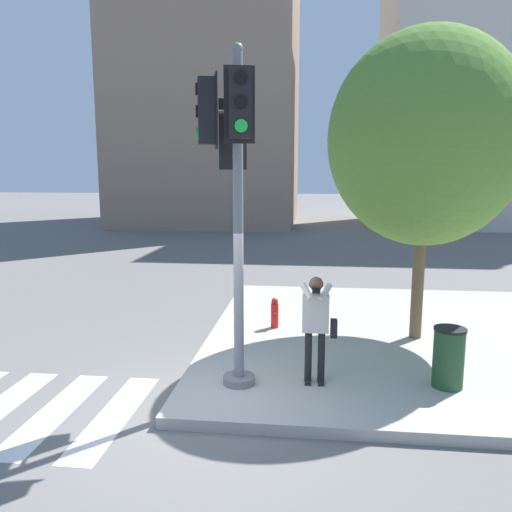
% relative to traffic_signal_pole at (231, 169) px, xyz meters
% --- Properties ---
extents(ground_plane, '(160.00, 160.00, 0.00)m').
position_rel_traffic_signal_pole_xyz_m(ground_plane, '(-0.34, -0.70, -3.42)').
color(ground_plane, slate).
extents(sidewalk_corner, '(8.00, 8.00, 0.17)m').
position_rel_traffic_signal_pole_xyz_m(sidewalk_corner, '(3.16, 2.80, -3.34)').
color(sidewalk_corner, '#ADA89E').
rests_on(sidewalk_corner, ground_plane).
extents(traffic_signal_pole, '(0.87, 1.17, 4.98)m').
position_rel_traffic_signal_pole_xyz_m(traffic_signal_pole, '(0.00, 0.00, 0.00)').
color(traffic_signal_pole, slate).
rests_on(traffic_signal_pole, sidewalk_corner).
extents(person_photographer, '(0.58, 0.54, 1.66)m').
position_rel_traffic_signal_pole_xyz_m(person_photographer, '(1.27, 0.21, -2.26)').
color(person_photographer, black).
rests_on(person_photographer, sidewalk_corner).
extents(street_tree, '(3.61, 3.61, 5.81)m').
position_rel_traffic_signal_pole_xyz_m(street_tree, '(3.23, 2.59, 0.57)').
color(street_tree, brown).
rests_on(street_tree, sidewalk_corner).
extents(fire_hydrant, '(0.16, 0.22, 0.64)m').
position_rel_traffic_signal_pole_xyz_m(fire_hydrant, '(0.43, 2.91, -2.94)').
color(fire_hydrant, red).
rests_on(fire_hydrant, sidewalk_corner).
extents(trash_bin, '(0.48, 0.48, 0.92)m').
position_rel_traffic_signal_pole_xyz_m(trash_bin, '(3.25, 0.26, -2.79)').
color(trash_bin, '#234728').
rests_on(trash_bin, sidewalk_corner).
extents(building_left, '(11.58, 13.11, 20.59)m').
position_rel_traffic_signal_pole_xyz_m(building_left, '(-5.78, 27.91, 6.88)').
color(building_left, gray).
rests_on(building_left, ground_plane).
extents(building_right, '(13.43, 9.74, 20.41)m').
position_rel_traffic_signal_pole_xyz_m(building_right, '(12.40, 27.66, 6.80)').
color(building_right, beige).
rests_on(building_right, ground_plane).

